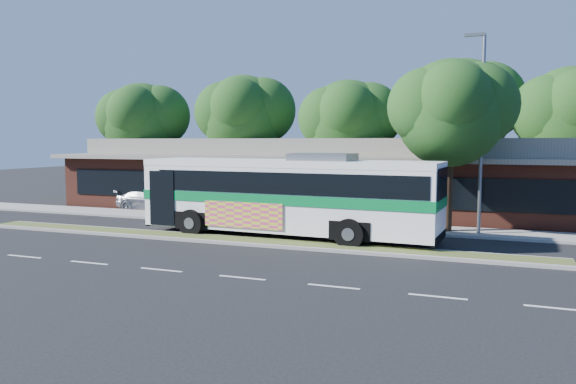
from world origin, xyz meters
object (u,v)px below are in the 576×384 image
at_px(transit_bus, 288,191).
at_px(sedan, 151,200).
at_px(sidewalk_tree, 458,111).
at_px(lamp_post, 481,127).

distance_m(transit_bus, sedan, 13.12).
xyz_separation_m(transit_bus, sidewalk_tree, (6.83, 3.92, 3.58)).
relative_size(transit_bus, sidewalk_tree, 1.69).
bearing_deg(transit_bus, sidewalk_tree, 32.52).
bearing_deg(sedan, sidewalk_tree, -97.68).
bearing_deg(lamp_post, transit_bus, -155.34).
xyz_separation_m(lamp_post, sidewalk_tree, (-1.02, 0.32, 0.78)).
bearing_deg(sidewalk_tree, lamp_post, -17.33).
distance_m(lamp_post, transit_bus, 9.08).
relative_size(sedan, sidewalk_tree, 0.55).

